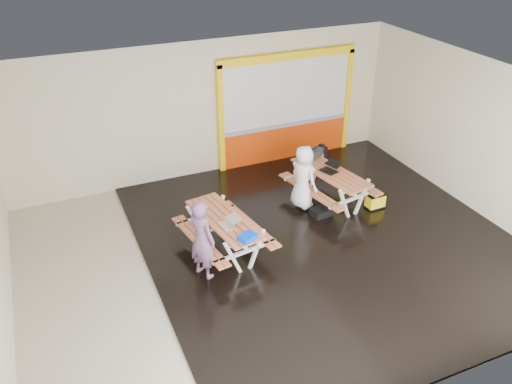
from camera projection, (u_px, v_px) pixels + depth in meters
name	position (u px, v px, depth m)	size (l,w,h in m)	color
room	(275.00, 179.00, 10.07)	(10.02, 8.02, 3.52)	#BCB29F
deck	(326.00, 239.00, 11.35)	(7.50, 7.98, 0.05)	black
kiosk	(286.00, 110.00, 14.12)	(3.88, 0.16, 3.00)	#D63B08
picnic_table_left	(224.00, 226.00, 10.68)	(1.71, 2.26, 0.83)	#BE6A43
picnic_table_right	(330.00, 179.00, 12.42)	(1.81, 2.35, 0.85)	#BE6A43
person_left	(202.00, 239.00, 9.88)	(0.60, 0.40, 1.65)	#6A4C6E
person_right	(303.00, 177.00, 12.00)	(0.73, 0.48, 1.50)	white
laptop_left	(229.00, 223.00, 10.33)	(0.41, 0.38, 0.16)	silver
laptop_right	(330.00, 168.00, 12.33)	(0.54, 0.50, 0.19)	black
blue_pouch	(248.00, 237.00, 9.91)	(0.34, 0.24, 0.10)	#003FE8
toolbox	(315.00, 153.00, 12.94)	(0.50, 0.42, 0.26)	black
backpack	(321.00, 153.00, 13.33)	(0.31, 0.24, 0.45)	black
dark_case	(321.00, 212.00, 12.11)	(0.45, 0.34, 0.17)	black
fluke_bag	(375.00, 201.00, 12.35)	(0.45, 0.30, 0.37)	black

